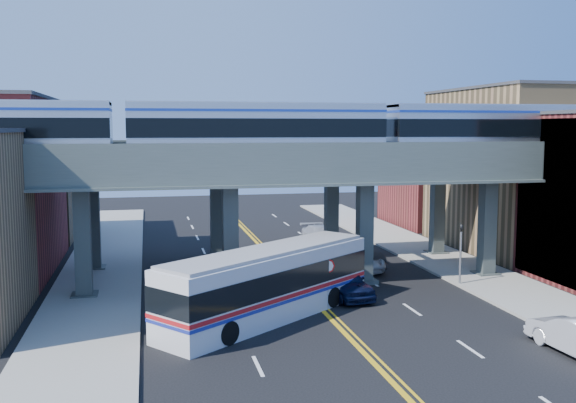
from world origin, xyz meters
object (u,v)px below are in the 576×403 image
car_lane_a (343,282)px  car_lane_d (321,237)px  car_lane_c (357,258)px  transit_train (258,129)px  transit_bus (269,284)px  stop_sign (328,276)px  traffic_signal (461,247)px  car_lane_b (356,253)px

car_lane_a → car_lane_d: 14.96m
car_lane_a → car_lane_c: bearing=57.1°
car_lane_c → car_lane_d: bearing=89.8°
transit_train → transit_bus: size_ratio=3.79×
stop_sign → transit_bus: size_ratio=0.22×
transit_bus → car_lane_d: transit_bus is taller
stop_sign → transit_bus: (-3.20, -0.81, -0.08)m
traffic_signal → car_lane_d: size_ratio=0.75×
car_lane_a → car_lane_c: 7.10m
transit_train → car_lane_c: 11.67m
car_lane_a → car_lane_c: (3.00, 6.43, -0.12)m
transit_train → car_lane_d: transit_train is taller
transit_bus → car_lane_a: (4.70, 3.00, -0.83)m
transit_train → traffic_signal: (11.60, -2.00, -6.85)m
car_lane_b → car_lane_c: (-0.20, -0.79, -0.16)m
transit_bus → car_lane_a: transit_bus is taller
car_lane_d → car_lane_c: bearing=-92.6°
transit_bus → car_lane_d: size_ratio=2.15×
car_lane_b → car_lane_d: 7.47m
traffic_signal → car_lane_d: (-4.55, 13.88, -1.51)m
transit_bus → car_lane_b: 12.95m
transit_train → car_lane_a: bearing=-33.8°
transit_train → car_lane_a: size_ratio=8.94×
transit_train → traffic_signal: 13.62m
transit_train → car_lane_a: transit_train is taller
traffic_signal → car_lane_a: 7.58m
stop_sign → car_lane_b: bearing=63.5°
transit_train → traffic_signal: transit_train is taller
traffic_signal → car_lane_b: bearing=123.2°
transit_train → car_lane_a: 9.72m
stop_sign → car_lane_b: size_ratio=0.49×
transit_train → stop_sign: transit_train is taller
transit_train → car_lane_b: 11.94m
car_lane_a → car_lane_c: car_lane_a is taller
stop_sign → car_lane_a: stop_sign is taller
transit_train → transit_bus: transit_train is taller
car_lane_b → transit_bus: bearing=-134.3°
traffic_signal → car_lane_c: bearing=128.0°
transit_train → car_lane_b: transit_train is taller
traffic_signal → transit_bus: 12.70m
transit_bus → car_lane_a: bearing=-5.3°
car_lane_c → car_lane_d: (-0.15, 8.26, 0.07)m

